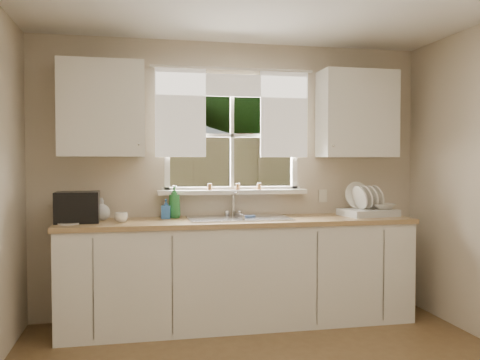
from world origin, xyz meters
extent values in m
cube|color=beige|center=(0.00, 2.00, 0.57)|extent=(3.60, 0.02, 1.15)
cube|color=beige|center=(0.00, 2.00, 2.33)|extent=(3.60, 0.02, 0.35)
cube|color=beige|center=(-1.20, 2.00, 1.65)|extent=(1.20, 0.02, 1.00)
cube|color=beige|center=(1.20, 2.00, 1.65)|extent=(1.20, 0.02, 1.00)
cube|color=white|center=(0.00, 2.02, 1.15)|extent=(1.30, 0.06, 0.05)
cube|color=white|center=(0.00, 2.02, 2.15)|extent=(1.30, 0.06, 0.05)
cube|color=white|center=(-0.60, 2.02, 1.65)|extent=(0.05, 0.06, 1.05)
cube|color=white|center=(0.60, 2.02, 1.65)|extent=(0.05, 0.06, 1.05)
cube|color=white|center=(0.00, 2.02, 1.65)|extent=(0.03, 0.04, 1.00)
cube|color=white|center=(0.00, 2.02, 1.65)|extent=(1.20, 0.04, 0.03)
cube|color=white|center=(0.00, 1.96, 1.13)|extent=(1.38, 0.14, 0.04)
cylinder|color=white|center=(0.00, 1.94, 2.25)|extent=(1.50, 0.02, 0.02)
cube|color=white|center=(-0.48, 1.95, 1.85)|extent=(0.45, 0.02, 0.80)
cube|color=white|center=(0.48, 1.95, 1.85)|extent=(0.45, 0.02, 0.80)
cube|color=white|center=(0.00, 1.95, 2.10)|extent=(1.40, 0.02, 0.20)
cube|color=white|center=(0.00, 1.68, 0.43)|extent=(3.00, 0.62, 0.87)
cube|color=#A98454|center=(0.00, 1.68, 0.89)|extent=(3.04, 0.65, 0.04)
cube|color=white|center=(-1.15, 1.82, 1.85)|extent=(0.70, 0.33, 0.80)
cube|color=white|center=(1.15, 1.82, 1.85)|extent=(0.70, 0.33, 0.80)
cube|color=beige|center=(0.88, 1.99, 1.08)|extent=(0.08, 0.01, 0.12)
cylinder|color=brown|center=(0.24, 1.94, 1.18)|extent=(0.04, 0.04, 0.06)
cylinder|color=brown|center=(0.04, 1.94, 1.18)|extent=(0.04, 0.04, 0.06)
cylinder|color=brown|center=(-0.22, 1.94, 1.18)|extent=(0.04, 0.04, 0.06)
cube|color=#335421|center=(0.00, 7.00, -0.02)|extent=(20.00, 10.00, 0.02)
cube|color=#907950|center=(0.00, 5.00, 0.90)|extent=(8.00, 0.10, 1.80)
cube|color=maroon|center=(-1.20, 8.50, 1.10)|extent=(3.00, 3.00, 2.20)
cube|color=black|center=(-1.20, 8.50, 2.35)|extent=(3.20, 3.20, 0.30)
cylinder|color=#423021|center=(1.40, 8.00, 1.60)|extent=(0.36, 0.36, 3.20)
sphere|color=#214716|center=(1.40, 8.00, 4.00)|extent=(4.00, 4.00, 4.00)
sphere|color=#214716|center=(0.30, 9.50, 4.50)|extent=(3.20, 3.20, 3.20)
cube|color=#B7B7BC|center=(0.00, 1.71, 0.83)|extent=(0.84, 0.46, 0.18)
cube|color=#B7B7BC|center=(0.00, 1.71, 0.92)|extent=(0.88, 0.50, 0.01)
cube|color=#B7B7BC|center=(0.00, 1.71, 0.89)|extent=(0.02, 0.41, 0.14)
cylinder|color=silver|center=(0.00, 1.96, 1.02)|extent=(0.03, 0.03, 0.22)
cylinder|color=silver|center=(0.00, 1.88, 1.13)|extent=(0.02, 0.18, 0.02)
sphere|color=silver|center=(-0.06, 1.96, 0.94)|extent=(0.05, 0.05, 0.05)
sphere|color=silver|center=(0.06, 1.96, 0.94)|extent=(0.05, 0.05, 0.05)
cube|color=silver|center=(1.21, 1.71, 0.94)|extent=(0.51, 0.42, 0.06)
cylinder|color=white|center=(1.16, 1.83, 1.09)|extent=(0.27, 0.11, 0.25)
cylinder|color=white|center=(1.12, 1.69, 1.08)|extent=(0.10, 0.23, 0.22)
cylinder|color=white|center=(1.18, 1.70, 1.08)|extent=(0.10, 0.23, 0.22)
cylinder|color=white|center=(1.24, 1.71, 1.08)|extent=(0.10, 0.23, 0.22)
cylinder|color=white|center=(1.30, 1.72, 1.08)|extent=(0.10, 0.23, 0.22)
imported|color=beige|center=(1.34, 1.66, 1.00)|extent=(0.24, 0.24, 0.05)
imported|color=#287B35|center=(-0.54, 1.89, 1.05)|extent=(0.14, 0.14, 0.29)
imported|color=#336DC2|center=(-0.62, 1.85, 1.00)|extent=(0.09, 0.09, 0.17)
imported|color=beige|center=(-1.17, 1.84, 1.00)|extent=(0.19, 0.19, 0.19)
cylinder|color=beige|center=(-1.40, 1.59, 0.92)|extent=(0.17, 0.17, 0.01)
imported|color=white|center=(-1.00, 1.63, 0.95)|extent=(0.14, 0.14, 0.08)
cube|color=black|center=(-1.35, 1.71, 1.04)|extent=(0.35, 0.31, 0.25)
camera|label=1|loc=(-0.87, -2.61, 1.40)|focal=38.00mm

